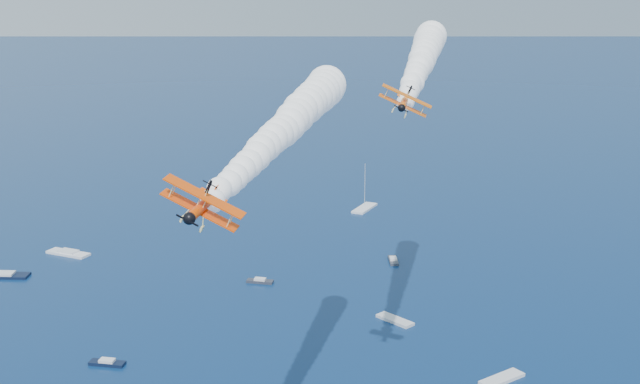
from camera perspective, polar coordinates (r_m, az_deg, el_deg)
biplane_lead at (r=126.79m, az=5.62°, el=5.94°), size 11.20×11.55×8.00m
biplane_trail at (r=89.64m, az=-7.92°, el=-0.98°), size 12.83×13.35×9.36m
smoke_trail_lead at (r=157.69m, az=6.73°, el=8.56°), size 66.63×65.91×11.53m
smoke_trail_trail at (r=118.31m, az=-2.52°, el=4.24°), size 66.59×64.96×11.53m
boat_wakes at (r=202.31m, az=-13.60°, el=-9.16°), size 87.92×153.22×0.04m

